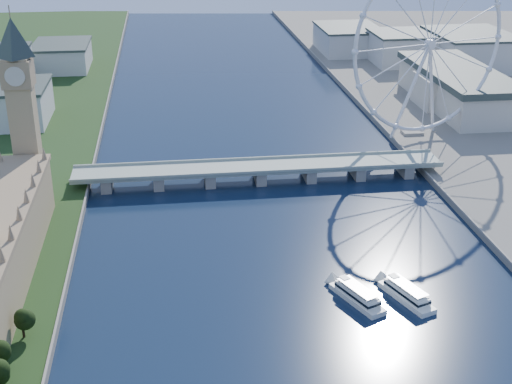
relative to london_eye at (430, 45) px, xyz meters
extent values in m
cube|color=tan|center=(-247.98, -77.08, -24.52)|extent=(13.00, 13.00, 80.00)
cube|color=#937A59|center=(-247.98, -77.08, 7.48)|extent=(15.00, 15.00, 14.00)
pyramid|color=#2D3833|center=(-247.98, -77.08, 35.48)|extent=(20.02, 20.02, 20.00)
cube|color=gray|center=(-119.98, -55.08, -59.02)|extent=(220.00, 22.00, 2.00)
cube|color=gray|center=(-209.98, -55.08, -63.77)|extent=(6.00, 20.00, 7.50)
cube|color=gray|center=(-179.98, -55.08, -63.77)|extent=(6.00, 20.00, 7.50)
cube|color=gray|center=(-149.98, -55.08, -63.77)|extent=(6.00, 20.00, 7.50)
cube|color=gray|center=(-119.98, -55.08, -63.77)|extent=(6.00, 20.00, 7.50)
cube|color=gray|center=(-89.98, -55.08, -63.77)|extent=(6.00, 20.00, 7.50)
cube|color=gray|center=(-59.98, -55.08, -63.77)|extent=(6.00, 20.00, 7.50)
cube|color=gray|center=(-29.98, -55.08, -63.77)|extent=(6.00, 20.00, 7.50)
torus|color=silver|center=(0.02, -0.08, 0.48)|extent=(113.60, 39.12, 118.60)
cylinder|color=silver|center=(0.02, -0.08, 0.48)|extent=(7.25, 6.61, 6.00)
cube|color=gray|center=(-2.98, 9.92, -63.52)|extent=(14.00, 10.00, 2.00)
cube|color=beige|center=(-279.98, 74.92, -51.52)|extent=(40.00, 60.00, 26.00)
cube|color=beige|center=(-269.98, 244.92, -53.52)|extent=(50.00, 70.00, 22.00)
cube|color=beige|center=(60.02, 224.92, -50.52)|extent=(60.00, 60.00, 28.00)
cube|color=beige|center=(120.02, 204.92, -49.52)|extent=(70.00, 90.00, 30.00)
cube|color=beige|center=(20.02, 284.92, -52.52)|extent=(60.00, 80.00, 24.00)
camera|label=1|loc=(-172.81, -448.26, 94.44)|focal=50.00mm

